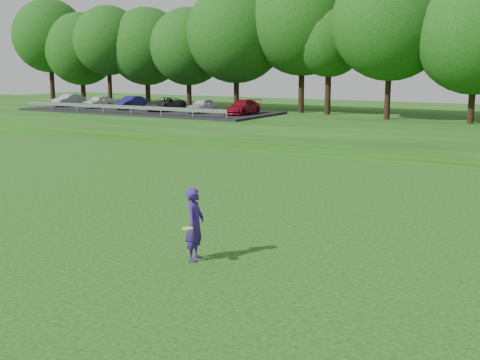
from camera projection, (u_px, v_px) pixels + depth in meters
The scene contains 6 objects.
ground at pixel (78, 258), 15.39m from camera, with size 140.00×140.00×0.00m, color #143C0B.
berm at pixel (414, 128), 44.25m from camera, with size 130.00×30.00×0.60m, color #143C0B.
walking_path at pixel (348, 156), 32.40m from camera, with size 130.00×1.60×0.04m, color gray.
treeline at pixel (433, 22), 46.18m from camera, with size 104.00×7.00×15.00m, color #11430F, non-canonical shape.
parking_lot at pixel (150, 107), 54.67m from camera, with size 24.00×9.00×1.38m.
woman at pixel (195, 224), 15.07m from camera, with size 0.61×1.02×1.86m.
Camera 1 is at (10.96, -10.69, 4.87)m, focal length 45.00 mm.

